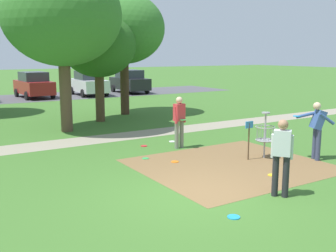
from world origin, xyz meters
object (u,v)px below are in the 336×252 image
(frisbee_mid_grass, at_px, (172,141))
(parked_car_center_left, at_px, (34,85))
(disc_golf_basket, at_px, (263,133))
(frisbee_far_right, at_px, (144,146))
(parked_car_rightmost, at_px, (130,81))
(parked_car_center_right, at_px, (89,83))
(tree_near_left, at_px, (124,29))
(player_foreground_watching, at_px, (179,119))
(frisbee_by_tee, at_px, (175,162))
(tree_mid_right, at_px, (98,46))
(frisbee_near_basket, at_px, (234,217))
(player_waiting_left, at_px, (282,153))
(player_throwing, at_px, (317,127))
(tree_mid_left, at_px, (62,16))
(frisbee_far_left, at_px, (145,158))
(frisbee_scattered_a, at_px, (272,175))

(frisbee_mid_grass, relative_size, parked_car_center_left, 0.06)
(disc_golf_basket, relative_size, frisbee_far_right, 6.34)
(frisbee_mid_grass, distance_m, parked_car_center_left, 17.61)
(parked_car_center_left, relative_size, parked_car_rightmost, 1.01)
(frisbee_mid_grass, height_order, parked_car_center_right, parked_car_center_right)
(frisbee_mid_grass, height_order, tree_near_left, tree_near_left)
(player_foreground_watching, height_order, frisbee_by_tee, player_foreground_watching)
(frisbee_far_right, xyz_separation_m, parked_car_center_left, (0.67, 17.67, 0.91))
(player_foreground_watching, xyz_separation_m, tree_mid_right, (-0.14, 6.43, 2.48))
(player_foreground_watching, bearing_deg, frisbee_mid_grass, 70.78)
(frisbee_near_basket, bearing_deg, tree_near_left, 72.74)
(disc_golf_basket, height_order, tree_near_left, tree_near_left)
(frisbee_far_right, bearing_deg, player_waiting_left, -87.83)
(player_throwing, distance_m, tree_mid_left, 10.17)
(frisbee_far_left, bearing_deg, frisbee_by_tee, -54.98)
(frisbee_mid_grass, bearing_deg, frisbee_by_tee, -120.96)
(tree_near_left, distance_m, parked_car_rightmost, 12.20)
(frisbee_mid_grass, distance_m, parked_car_rightmost, 18.65)
(player_waiting_left, xyz_separation_m, parked_car_rightmost, (7.91, 23.22, -0.05))
(tree_mid_right, bearing_deg, tree_mid_left, -142.92)
(player_waiting_left, relative_size, parked_car_center_left, 0.40)
(disc_golf_basket, relative_size, parked_car_center_right, 0.33)
(disc_golf_basket, bearing_deg, frisbee_far_left, 149.56)
(frisbee_mid_grass, distance_m, frisbee_far_left, 2.50)
(player_foreground_watching, height_order, frisbee_scattered_a, player_foreground_watching)
(parked_car_center_right, bearing_deg, parked_car_center_left, 172.68)
(frisbee_far_left, bearing_deg, frisbee_scattered_a, -58.27)
(tree_mid_left, xyz_separation_m, tree_mid_right, (2.10, 1.58, -1.09))
(player_foreground_watching, distance_m, tree_mid_right, 6.89)
(tree_mid_left, bearing_deg, parked_car_rightmost, 54.66)
(player_foreground_watching, bearing_deg, player_waiting_left, -97.51)
(frisbee_scattered_a, relative_size, parked_car_center_right, 0.06)
(frisbee_by_tee, distance_m, frisbee_mid_grass, 2.73)
(frisbee_near_basket, xyz_separation_m, frisbee_mid_grass, (2.61, 6.28, 0.00))
(tree_mid_left, bearing_deg, player_foreground_watching, -65.26)
(player_waiting_left, relative_size, parked_car_center_right, 0.40)
(tree_mid_left, bearing_deg, disc_golf_basket, -63.43)
(player_foreground_watching, relative_size, frisbee_mid_grass, 7.17)
(frisbee_scattered_a, height_order, parked_car_center_right, parked_car_center_right)
(player_foreground_watching, xyz_separation_m, frisbee_far_right, (-0.88, 0.83, -0.96))
(frisbee_mid_grass, height_order, parked_car_center_left, parked_car_center_left)
(player_foreground_watching, relative_size, frisbee_by_tee, 7.48)
(tree_mid_right, bearing_deg, parked_car_center_right, 71.61)
(frisbee_near_basket, relative_size, frisbee_far_left, 1.18)
(player_waiting_left, relative_size, frisbee_far_left, 8.25)
(frisbee_far_left, xyz_separation_m, parked_car_rightmost, (8.88, 18.86, 0.91))
(parked_car_center_right, bearing_deg, tree_near_left, -100.59)
(player_waiting_left, height_order, frisbee_near_basket, player_waiting_left)
(frisbee_by_tee, distance_m, frisbee_far_left, 0.95)
(disc_golf_basket, relative_size, frisbee_scattered_a, 5.86)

